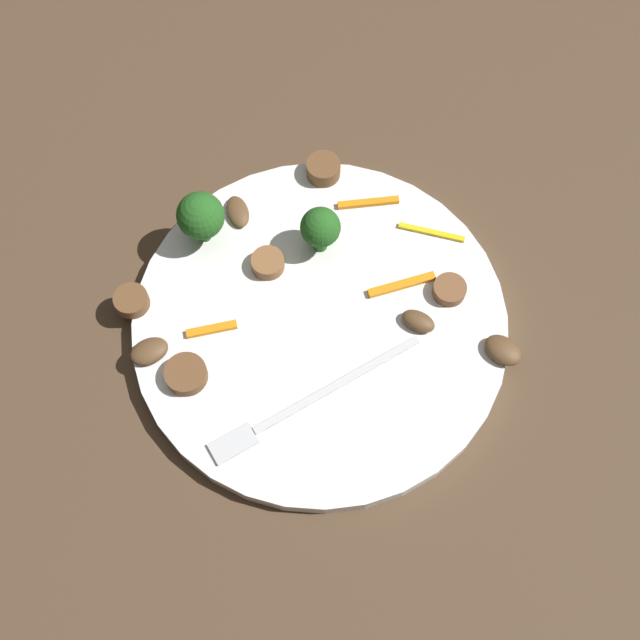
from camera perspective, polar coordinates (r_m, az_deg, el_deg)
The scene contains 18 objects.
ground_plane at distance 0.66m, azimuth 0.00°, elevation -0.58°, with size 1.40×1.40×0.00m, color #4C3826.
plate at distance 0.65m, azimuth 0.00°, elevation -0.29°, with size 0.30×0.30×0.02m, color white.
fork at distance 0.62m, azimuth -1.28°, elevation -5.94°, with size 0.18×0.03×0.00m.
broccoli_floret_0 at distance 0.66m, azimuth -8.32°, elevation 7.17°, with size 0.04×0.04×0.05m.
broccoli_floret_1 at distance 0.65m, azimuth 0.03°, elevation 6.42°, with size 0.03×0.03×0.05m.
sausage_slice_0 at distance 0.63m, azimuth -9.32°, elevation -3.75°, with size 0.03×0.03×0.01m, color brown.
sausage_slice_1 at distance 0.66m, azimuth 9.01°, elevation 2.10°, with size 0.03×0.03×0.01m, color brown.
sausage_slice_2 at distance 0.66m, azimuth -13.00°, elevation 1.32°, with size 0.03×0.03×0.01m, color brown.
sausage_slice_3 at distance 0.66m, azimuth -3.65°, elevation 3.99°, with size 0.03×0.03×0.01m, color brown.
sausage_slice_4 at distance 0.71m, azimuth 0.24°, elevation 10.49°, with size 0.03×0.03×0.01m, color brown.
mushroom_0 at distance 0.64m, azimuth -11.82°, elevation -2.14°, with size 0.03×0.02×0.01m, color brown.
mushroom_1 at distance 0.64m, azimuth 12.65°, elevation -2.06°, with size 0.03×0.02×0.01m, color brown.
mushroom_2 at distance 0.64m, azimuth 6.87°, elevation -0.08°, with size 0.03×0.02×0.01m, color brown.
mushroom_3 at distance 0.69m, azimuth -5.52°, elevation 7.67°, with size 0.03×0.02×0.01m, color brown.
pepper_strip_0 at distance 0.69m, azimuth 3.38°, elevation 8.16°, with size 0.05×0.01×0.00m, color orange.
pepper_strip_1 at distance 0.69m, azimuth 7.78°, elevation 6.08°, with size 0.06×0.00×0.00m, color yellow.
pepper_strip_2 at distance 0.64m, azimuth -7.56°, elevation -0.64°, with size 0.04×0.01×0.00m, color orange.
pepper_strip_3 at distance 0.66m, azimuth 5.71°, elevation 2.46°, with size 0.06×0.01×0.00m, color orange.
Camera 1 is at (0.15, 0.21, 0.61)m, focal length 45.91 mm.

